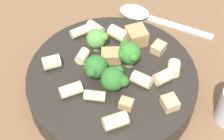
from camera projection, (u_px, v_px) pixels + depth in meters
name	position (u px, v px, depth m)	size (l,w,h in m)	color
ground_plane	(112.00, 92.00, 0.52)	(2.00, 2.00, 0.00)	brown
pasta_bowl	(112.00, 82.00, 0.50)	(0.23, 0.23, 0.04)	#28231E
broccoli_floret_0	(129.00, 53.00, 0.48)	(0.04, 0.03, 0.04)	#84AD60
broccoli_floret_1	(97.00, 38.00, 0.50)	(0.03, 0.03, 0.03)	#9EC175
broccoli_floret_2	(116.00, 79.00, 0.46)	(0.03, 0.03, 0.03)	#9EC175
broccoli_floret_3	(95.00, 67.00, 0.47)	(0.03, 0.03, 0.03)	#84AD60
rigatoni_0	(82.00, 56.00, 0.50)	(0.01, 0.01, 0.02)	beige
rigatoni_1	(80.00, 32.00, 0.53)	(0.01, 0.01, 0.03)	beige
rigatoni_2	(173.00, 67.00, 0.49)	(0.02, 0.02, 0.02)	beige
rigatoni_3	(142.00, 80.00, 0.47)	(0.02, 0.02, 0.03)	beige
rigatoni_4	(52.00, 62.00, 0.49)	(0.02, 0.02, 0.02)	beige
rigatoni_5	(118.00, 34.00, 0.53)	(0.02, 0.02, 0.03)	beige
rigatoni_6	(95.00, 28.00, 0.53)	(0.01, 0.01, 0.03)	beige
rigatoni_7	(116.00, 121.00, 0.43)	(0.02, 0.02, 0.03)	beige
rigatoni_8	(71.00, 90.00, 0.46)	(0.02, 0.02, 0.03)	beige
rigatoni_9	(163.00, 77.00, 0.48)	(0.02, 0.02, 0.02)	beige
rigatoni_10	(95.00, 96.00, 0.46)	(0.01, 0.01, 0.03)	beige
chicken_chunk_0	(126.00, 104.00, 0.45)	(0.02, 0.01, 0.01)	tan
chicken_chunk_1	(159.00, 48.00, 0.51)	(0.02, 0.02, 0.01)	tan
chicken_chunk_2	(170.00, 103.00, 0.45)	(0.02, 0.02, 0.01)	tan
chicken_chunk_3	(137.00, 36.00, 0.52)	(0.03, 0.03, 0.02)	tan
chicken_chunk_4	(109.00, 56.00, 0.50)	(0.03, 0.02, 0.01)	tan
spoon	(146.00, 16.00, 0.61)	(0.09, 0.15, 0.01)	silver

